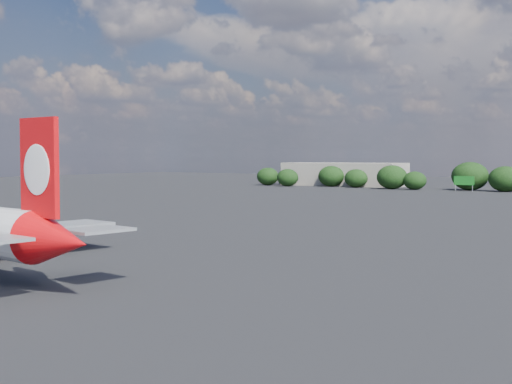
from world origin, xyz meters
The scene contains 3 objects.
ground centered at (0.00, 60.00, 0.00)m, with size 500.00×500.00×0.00m, color black.
terminal_building centered at (-65.00, 192.00, 4.00)m, with size 42.00×16.00×8.00m.
highway_sign centered at (-18.00, 176.00, 3.13)m, with size 6.00×0.30×4.50m.
Camera 1 is at (45.42, -32.96, 10.82)m, focal length 50.00 mm.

